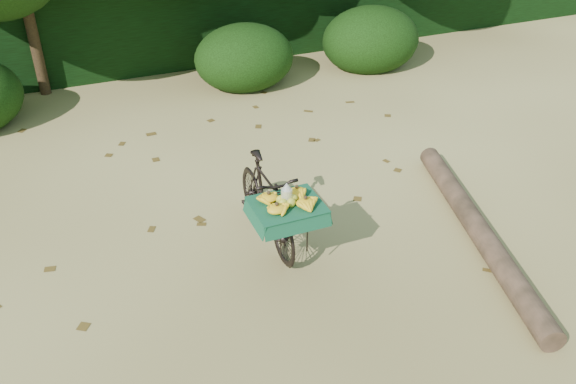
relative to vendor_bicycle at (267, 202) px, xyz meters
name	(u,v)px	position (x,y,z in m)	size (l,w,h in m)	color
ground	(247,236)	(-0.21, 0.13, -0.50)	(80.00, 80.00, 0.00)	tan
vendor_bicycle	(267,202)	(0.00, 0.00, 0.00)	(0.70, 1.70, 0.98)	black
fallen_log	(478,229)	(2.19, -0.92, -0.37)	(0.25, 0.25, 3.49)	brown
hedge_backdrop	(133,14)	(-0.21, 6.43, 0.40)	(26.00, 1.80, 1.80)	black
bush_clumps	(188,69)	(0.29, 4.43, -0.05)	(8.80, 1.70, 0.90)	black
leaf_litter	(229,207)	(-0.21, 0.78, -0.49)	(7.00, 7.30, 0.01)	#513C15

